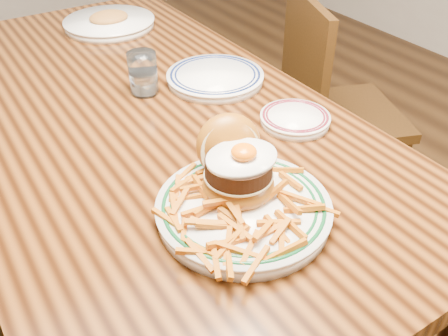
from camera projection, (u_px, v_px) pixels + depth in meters
floor at (159, 306)px, 1.66m from camera, size 6.00×6.00×0.00m
table at (139, 138)px, 1.26m from camera, size 0.85×1.60×0.75m
chair_right at (330, 106)px, 1.81m from camera, size 0.52×0.52×0.85m
main_plate at (241, 192)px, 0.88m from camera, size 0.31×0.33×0.15m
side_plate at (295, 118)px, 1.14m from camera, size 0.16×0.16×0.02m
rear_plate at (215, 77)px, 1.31m from camera, size 0.26×0.26×0.03m
water_glass at (143, 76)px, 1.25m from camera, size 0.07×0.07×0.11m
far_plate at (109, 22)px, 1.63m from camera, size 0.29×0.29×0.05m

